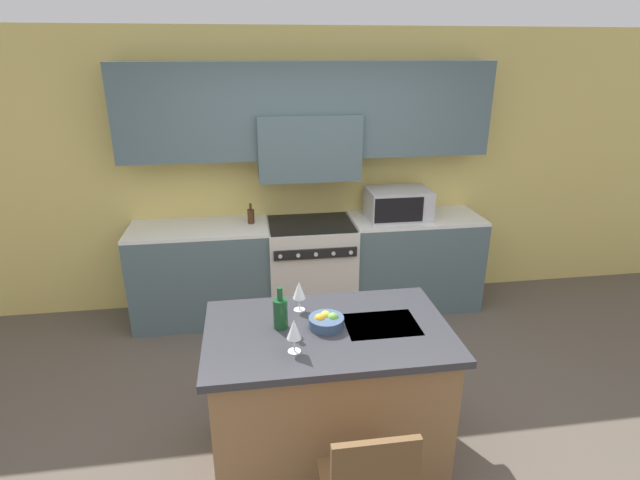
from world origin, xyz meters
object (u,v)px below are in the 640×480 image
(range_stove, at_px, (311,268))
(wine_glass_near, at_px, (294,330))
(fruit_bowl, at_px, (326,321))
(wine_bottle, at_px, (280,313))
(wine_glass_far, at_px, (299,291))
(microwave, at_px, (398,204))
(oil_bottle_on_counter, at_px, (251,216))

(range_stove, distance_m, wine_glass_near, 2.26)
(fruit_bowl, bearing_deg, wine_glass_near, -132.16)
(wine_glass_near, height_order, fruit_bowl, wine_glass_near)
(wine_bottle, distance_m, wine_glass_far, 0.24)
(range_stove, relative_size, microwave, 1.57)
(range_stove, distance_m, wine_bottle, 2.01)
(wine_bottle, xyz_separation_m, oil_bottle_on_counter, (-0.14, 1.94, -0.01))
(wine_glass_far, height_order, oil_bottle_on_counter, oil_bottle_on_counter)
(range_stove, xyz_separation_m, wine_glass_near, (-0.37, -2.15, 0.60))
(fruit_bowl, xyz_separation_m, oil_bottle_on_counter, (-0.41, 1.97, 0.05))
(oil_bottle_on_counter, bearing_deg, fruit_bowl, -78.37)
(fruit_bowl, height_order, oil_bottle_on_counter, oil_bottle_on_counter)
(wine_glass_far, bearing_deg, microwave, 55.89)
(range_stove, height_order, wine_bottle, wine_bottle)
(wine_bottle, height_order, oil_bottle_on_counter, wine_bottle)
(wine_bottle, distance_m, wine_glass_near, 0.28)
(range_stove, distance_m, microwave, 1.06)
(wine_bottle, xyz_separation_m, wine_glass_near, (0.05, -0.27, 0.04))
(wine_glass_near, height_order, wine_glass_far, same)
(range_stove, relative_size, wine_glass_near, 4.70)
(range_stove, relative_size, wine_glass_far, 4.70)
(oil_bottle_on_counter, bearing_deg, wine_bottle, -85.94)
(range_stove, bearing_deg, wine_glass_far, -99.84)
(range_stove, bearing_deg, wine_glass_near, -99.78)
(oil_bottle_on_counter, bearing_deg, microwave, -1.62)
(range_stove, bearing_deg, oil_bottle_on_counter, 174.01)
(wine_glass_far, relative_size, fruit_bowl, 0.95)
(microwave, height_order, wine_glass_far, microwave)
(oil_bottle_on_counter, bearing_deg, wine_glass_far, -81.22)
(microwave, distance_m, wine_bottle, 2.29)
(wine_bottle, distance_m, fruit_bowl, 0.28)
(wine_glass_near, bearing_deg, microwave, 60.39)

